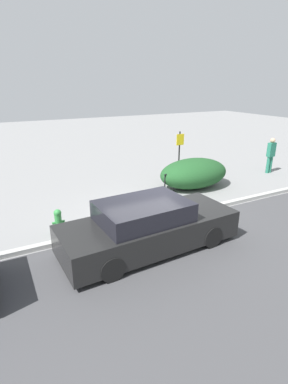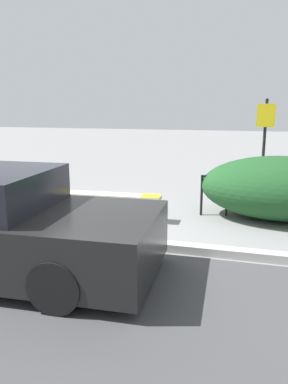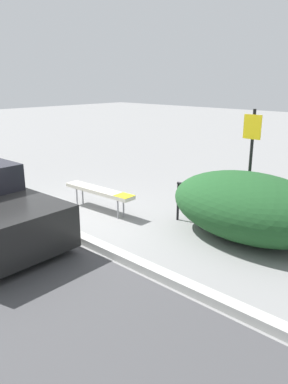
# 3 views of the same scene
# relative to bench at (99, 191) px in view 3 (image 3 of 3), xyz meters

# --- Properties ---
(ground_plane) EXTENTS (60.00, 60.00, 0.00)m
(ground_plane) POSITION_rel_bench_xyz_m (-0.07, -1.30, -0.46)
(ground_plane) COLOR gray
(curb) EXTENTS (60.00, 0.20, 0.13)m
(curb) POSITION_rel_bench_xyz_m (-0.07, -1.30, -0.39)
(curb) COLOR #A8A8A3
(curb) RESTS_ON ground_plane
(bench) EXTENTS (1.92, 0.42, 0.51)m
(bench) POSITION_rel_bench_xyz_m (0.00, 0.00, 0.00)
(bench) COLOR #99999E
(bench) RESTS_ON ground_plane
(bike_rack) EXTENTS (0.55, 0.15, 0.83)m
(bike_rack) POSITION_rel_bench_xyz_m (1.86, 0.81, 0.05)
(bike_rack) COLOR black
(bike_rack) RESTS_ON ground_plane
(sign_post) EXTENTS (0.36, 0.08, 2.30)m
(sign_post) POSITION_rel_bench_xyz_m (2.77, 1.52, 0.93)
(sign_post) COLOR black
(sign_post) RESTS_ON ground_plane
(fire_hydrant) EXTENTS (0.36, 0.22, 0.77)m
(fire_hydrant) POSITION_rel_bench_xyz_m (-2.88, -0.65, -0.05)
(fire_hydrant) COLOR #338C3F
(fire_hydrant) RESTS_ON ground_plane
(shrub_hedge) EXTENTS (3.09, 1.92, 1.23)m
(shrub_hedge) POSITION_rel_bench_xyz_m (3.13, 0.92, 0.16)
(shrub_hedge) COLOR #1E4C23
(shrub_hedge) RESTS_ON ground_plane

